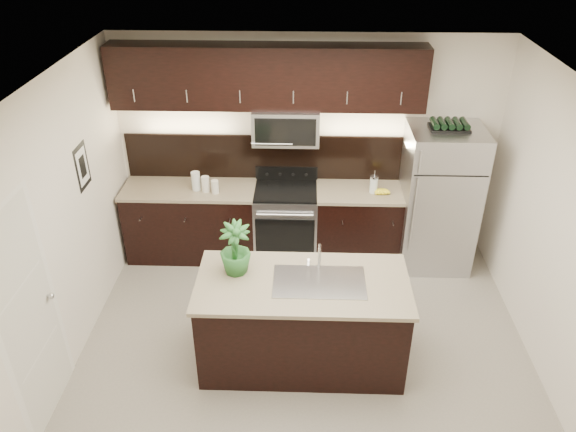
{
  "coord_description": "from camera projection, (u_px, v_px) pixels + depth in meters",
  "views": [
    {
      "loc": [
        -0.02,
        -4.23,
        4.05
      ],
      "look_at": [
        -0.19,
        0.55,
        1.24
      ],
      "focal_mm": 35.0,
      "sensor_mm": 36.0,
      "label": 1
    }
  ],
  "objects": [
    {
      "name": "ground",
      "position": [
        304.0,
        349.0,
        5.7
      ],
      "size": [
        4.5,
        4.5,
        0.0
      ],
      "primitive_type": "plane",
      "color": "gray",
      "rests_on": "ground"
    },
    {
      "name": "refrigerator",
      "position": [
        438.0,
        199.0,
        6.61
      ],
      "size": [
        0.84,
        0.76,
        1.75
      ],
      "primitive_type": "cube",
      "color": "#B2B2B7",
      "rests_on": "ground"
    },
    {
      "name": "sink_faucet",
      "position": [
        319.0,
        280.0,
        5.11
      ],
      "size": [
        0.84,
        0.5,
        0.28
      ],
      "color": "silver",
      "rests_on": "island"
    },
    {
      "name": "room_walls",
      "position": [
        294.0,
        205.0,
        4.81
      ],
      "size": [
        4.52,
        4.02,
        2.71
      ],
      "color": "silver",
      "rests_on": "ground"
    },
    {
      "name": "canisters",
      "position": [
        203.0,
        183.0,
        6.59
      ],
      "size": [
        0.33,
        0.17,
        0.23
      ],
      "rotation": [
        0.0,
        0.0,
        -0.31
      ],
      "color": "silver",
      "rests_on": "counter_run"
    },
    {
      "name": "upper_fixtures",
      "position": [
        270.0,
        87.0,
        6.21
      ],
      "size": [
        3.49,
        0.4,
        1.66
      ],
      "color": "black",
      "rests_on": "counter_run"
    },
    {
      "name": "french_press",
      "position": [
        374.0,
        185.0,
        6.56
      ],
      "size": [
        0.1,
        0.1,
        0.28
      ],
      "rotation": [
        0.0,
        0.0,
        -0.39
      ],
      "color": "silver",
      "rests_on": "counter_run"
    },
    {
      "name": "wine_rack",
      "position": [
        449.0,
        125.0,
        6.15
      ],
      "size": [
        0.43,
        0.27,
        0.1
      ],
      "color": "black",
      "rests_on": "refrigerator"
    },
    {
      "name": "island",
      "position": [
        302.0,
        321.0,
        5.35
      ],
      "size": [
        1.96,
        0.96,
        0.94
      ],
      "color": "black",
      "rests_on": "ground"
    },
    {
      "name": "counter_run",
      "position": [
        269.0,
        222.0,
        6.93
      ],
      "size": [
        3.51,
        0.65,
        0.94
      ],
      "color": "black",
      "rests_on": "ground"
    },
    {
      "name": "bananas",
      "position": [
        377.0,
        191.0,
        6.57
      ],
      "size": [
        0.2,
        0.16,
        0.06
      ],
      "primitive_type": "ellipsoid",
      "rotation": [
        0.0,
        0.0,
        0.11
      ],
      "color": "yellow",
      "rests_on": "counter_run"
    },
    {
      "name": "plant",
      "position": [
        235.0,
        248.0,
        5.12
      ],
      "size": [
        0.31,
        0.31,
        0.51
      ],
      "primitive_type": "imported",
      "rotation": [
        0.0,
        0.0,
        0.08
      ],
      "color": "#245A25",
      "rests_on": "island"
    }
  ]
}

